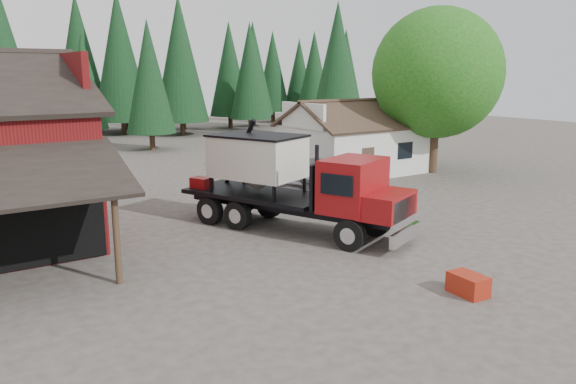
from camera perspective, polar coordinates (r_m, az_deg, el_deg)
ground at (r=18.60m, az=2.14°, el=-7.68°), size 120.00×120.00×0.00m
farmhouse at (r=36.07m, az=6.71°, el=4.67°), size 8.60×6.42×4.65m
deciduous_tree at (r=36.45m, az=14.94°, el=11.12°), size 8.00×8.00×10.20m
conifer_backdrop at (r=57.40m, az=-23.48°, el=4.84°), size 76.00×16.00×16.00m
near_pine_b at (r=47.04m, az=-13.93°, el=11.29°), size 3.96×3.96×10.40m
near_pine_c at (r=51.53m, az=5.02°, el=12.75°), size 4.84×4.84×12.40m
near_pine_d at (r=48.54m, az=-27.12°, el=12.13°), size 5.28×5.28×13.40m
feed_truck at (r=22.39m, az=0.37°, el=1.19°), size 6.12×9.95×4.38m
silver_car at (r=30.78m, az=3.23°, el=1.91°), size 6.69×5.02×1.69m
equip_box at (r=17.18m, az=17.83°, el=-8.92°), size 0.78×1.15×0.60m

